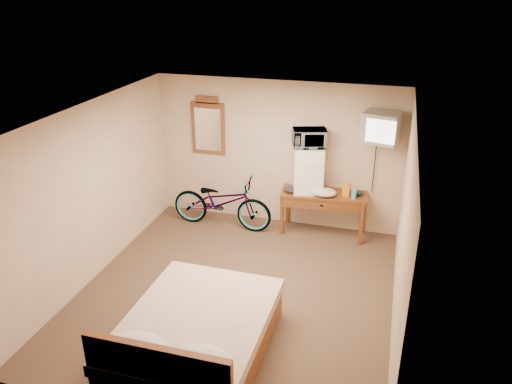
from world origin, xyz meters
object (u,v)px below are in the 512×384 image
at_px(mini_fridge, 308,169).
at_px(desk, 324,200).
at_px(crt_television, 381,127).
at_px(wall_mirror, 208,126).
at_px(bicycle, 222,202).
at_px(blue_cup, 354,194).
at_px(microwave, 309,138).
at_px(bed, 195,337).

bearing_deg(mini_fridge, desk, -8.05).
relative_size(crt_television, wall_mirror, 0.64).
bearing_deg(wall_mirror, bicycle, -50.74).
xyz_separation_m(desk, blue_cup, (0.49, -0.08, 0.19)).
bearing_deg(crt_television, microwave, 179.00).
height_order(microwave, bed, microwave).
bearing_deg(mini_fridge, blue_cup, -8.47).
relative_size(microwave, wall_mirror, 0.51).
bearing_deg(mini_fridge, microwave, 56.32).
height_order(mini_fridge, bed, mini_fridge).
xyz_separation_m(desk, mini_fridge, (-0.29, 0.04, 0.50)).
xyz_separation_m(desk, wall_mirror, (-2.09, 0.27, 1.01)).
xyz_separation_m(crt_television, wall_mirror, (-2.90, 0.25, -0.28)).
relative_size(mini_fridge, blue_cup, 5.35).
bearing_deg(bicycle, wall_mirror, 40.67).
bearing_deg(bicycle, crt_television, -83.78).
distance_m(wall_mirror, bicycle, 1.32).
xyz_separation_m(microwave, wall_mirror, (-1.81, 0.23, -0.01)).
distance_m(desk, mini_fridge, 0.58).
xyz_separation_m(desk, bed, (-0.92, -3.37, -0.34)).
bearing_deg(wall_mirror, crt_television, -4.97).
bearing_deg(blue_cup, mini_fridge, 171.53).
xyz_separation_m(microwave, blue_cup, (0.78, -0.12, -0.84)).
height_order(crt_television, bicycle, crt_television).
distance_m(mini_fridge, microwave, 0.53).
bearing_deg(bed, bicycle, 104.04).
height_order(mini_fridge, microwave, microwave).
xyz_separation_m(microwave, bicycle, (-1.43, -0.23, -1.19)).
height_order(desk, blue_cup, blue_cup).
xyz_separation_m(mini_fridge, wall_mirror, (-1.81, 0.23, 0.51)).
xyz_separation_m(bicycle, bed, (0.80, -3.18, -0.17)).
xyz_separation_m(blue_cup, bicycle, (-2.20, -0.11, -0.36)).
height_order(desk, crt_television, crt_television).
height_order(mini_fridge, wall_mirror, wall_mirror).
relative_size(mini_fridge, microwave, 1.46).
height_order(wall_mirror, bed, wall_mirror).
distance_m(blue_cup, crt_television, 1.15).
height_order(microwave, crt_television, crt_television).
xyz_separation_m(blue_cup, crt_television, (0.31, 0.10, 1.11)).
height_order(desk, bed, bed).
bearing_deg(mini_fridge, wall_mirror, 172.64).
height_order(blue_cup, wall_mirror, wall_mirror).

